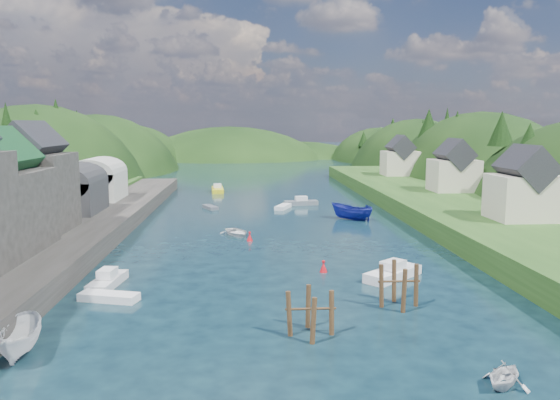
{
  "coord_description": "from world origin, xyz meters",
  "views": [
    {
      "loc": [
        -4.09,
        -36.59,
        13.1
      ],
      "look_at": [
        0.0,
        28.0,
        4.0
      ],
      "focal_mm": 35.0,
      "sensor_mm": 36.0,
      "label": 1
    }
  ],
  "objects": [
    {
      "name": "right_bank_cottages",
      "position": [
        28.0,
        48.33,
        5.84
      ],
      "size": [
        9.0,
        59.24,
        8.41
      ],
      "color": "beige",
      "rests_on": "terrace_right"
    },
    {
      "name": "boat_sheds",
      "position": [
        -26.0,
        39.0,
        5.27
      ],
      "size": [
        7.0,
        21.0,
        7.5
      ],
      "color": "#2D2D30",
      "rests_on": "quay_left"
    },
    {
      "name": "ground",
      "position": [
        0.0,
        50.0,
        0.0
      ],
      "size": [
        600.0,
        600.0,
        0.0
      ],
      "primitive_type": "plane",
      "color": "black",
      "rests_on": "ground"
    },
    {
      "name": "quay_left",
      "position": [
        -24.0,
        20.0,
        1.0
      ],
      "size": [
        12.0,
        110.0,
        2.0
      ],
      "primitive_type": "cube",
      "color": "#2D2B28",
      "rests_on": "ground"
    },
    {
      "name": "moored_boats",
      "position": [
        -1.51,
        23.68,
        0.68
      ],
      "size": [
        31.89,
        84.7,
        2.38
      ],
      "color": "silver",
      "rests_on": "ground"
    },
    {
      "name": "terrace_right",
      "position": [
        25.0,
        40.0,
        1.2
      ],
      "size": [
        16.0,
        120.0,
        2.4
      ],
      "primitive_type": "cube",
      "color": "#234719",
      "rests_on": "ground"
    },
    {
      "name": "hillside_left",
      "position": [
        -45.0,
        75.0,
        -8.03
      ],
      "size": [
        44.0,
        245.56,
        52.0
      ],
      "color": "black",
      "rests_on": "ground"
    },
    {
      "name": "channel_buoy_far",
      "position": [
        -3.7,
        23.58,
        0.48
      ],
      "size": [
        0.7,
        0.7,
        1.1
      ],
      "color": "#B50E16",
      "rests_on": "ground"
    },
    {
      "name": "hillside_right",
      "position": [
        45.0,
        75.0,
        -7.41
      ],
      "size": [
        36.0,
        245.56,
        48.0
      ],
      "color": "black",
      "rests_on": "ground"
    },
    {
      "name": "piling_cluster_far",
      "position": [
        6.84,
        0.69,
        1.29
      ],
      "size": [
        3.04,
        2.85,
        3.73
      ],
      "color": "#382314",
      "rests_on": "ground"
    },
    {
      "name": "piling_cluster_near",
      "position": [
        -0.14,
        -4.23,
        1.15
      ],
      "size": [
        3.17,
        2.96,
        3.43
      ],
      "color": "#382314",
      "rests_on": "ground"
    },
    {
      "name": "channel_buoy_near",
      "position": [
        2.75,
        10.17,
        0.48
      ],
      "size": [
        0.7,
        0.7,
        1.1
      ],
      "color": "#B50E16",
      "rests_on": "ground"
    },
    {
      "name": "hill_trees",
      "position": [
        0.03,
        64.84,
        11.17
      ],
      "size": [
        90.98,
        151.34,
        12.6
      ],
      "color": "black",
      "rests_on": "ground"
    },
    {
      "name": "far_hills",
      "position": [
        1.22,
        174.01,
        -10.8
      ],
      "size": [
        103.0,
        68.0,
        44.0
      ],
      "color": "black",
      "rests_on": "ground"
    }
  ]
}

